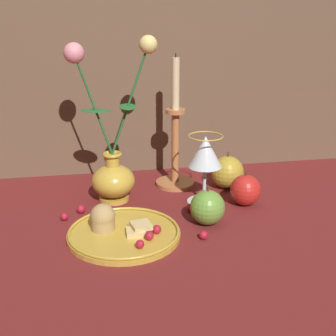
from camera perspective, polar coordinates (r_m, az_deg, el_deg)
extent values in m
plane|color=maroon|center=(1.04, -1.77, -5.54)|extent=(2.40, 2.40, 0.00)
cylinder|color=gold|center=(1.11, -6.60, -3.66)|extent=(0.07, 0.07, 0.01)
ellipsoid|color=gold|center=(1.10, -6.69, -1.56)|extent=(0.10, 0.10, 0.08)
cylinder|color=gold|center=(1.08, -6.78, 0.71)|extent=(0.03, 0.03, 0.04)
torus|color=gold|center=(1.08, -6.82, 1.67)|extent=(0.04, 0.04, 0.01)
cylinder|color=#23662D|center=(1.05, -9.03, 7.51)|extent=(0.08, 0.01, 0.23)
ellipsoid|color=#23662D|center=(1.05, -8.80, 6.91)|extent=(0.08, 0.06, 0.00)
sphere|color=pink|center=(1.03, -11.40, 13.58)|extent=(0.04, 0.04, 0.04)
cylinder|color=#23662D|center=(1.05, -4.70, 8.12)|extent=(0.09, 0.01, 0.24)
ellipsoid|color=#23662D|center=(1.05, -4.92, 7.46)|extent=(0.04, 0.07, 0.00)
sphere|color=#EFD67A|center=(1.04, -2.43, 14.82)|extent=(0.04, 0.04, 0.04)
cylinder|color=gold|center=(0.94, -5.38, -8.09)|extent=(0.23, 0.23, 0.01)
torus|color=gold|center=(0.94, -5.40, -7.66)|extent=(0.22, 0.22, 0.01)
cylinder|color=tan|center=(0.95, -7.92, -6.60)|extent=(0.05, 0.05, 0.03)
sphere|color=tan|center=(0.95, -7.96, -5.82)|extent=(0.05, 0.05, 0.05)
cube|color=#DBBC7A|center=(0.93, -3.94, -7.76)|extent=(0.04, 0.04, 0.01)
cube|color=#DBBC7A|center=(0.93, -3.31, -7.01)|extent=(0.04, 0.04, 0.01)
sphere|color=#AD192D|center=(0.88, -3.44, -9.25)|extent=(0.02, 0.02, 0.02)
sphere|color=#AD192D|center=(0.91, -2.29, -8.26)|extent=(0.02, 0.02, 0.02)
sphere|color=#AD192D|center=(0.93, -1.37, -7.49)|extent=(0.02, 0.02, 0.02)
cylinder|color=silver|center=(1.10, 4.40, -4.02)|extent=(0.08, 0.08, 0.00)
cylinder|color=silver|center=(1.09, 4.46, -1.90)|extent=(0.01, 0.01, 0.08)
cone|color=silver|center=(1.06, 4.57, 2.02)|extent=(0.08, 0.08, 0.07)
cone|color=#E5CC66|center=(1.06, 4.55, 1.47)|extent=(0.07, 0.07, 0.05)
torus|color=gold|center=(1.05, 4.62, 3.89)|extent=(0.08, 0.08, 0.00)
cylinder|color=#B77042|center=(1.20, 0.87, -1.86)|extent=(0.10, 0.10, 0.01)
cylinder|color=#B77042|center=(1.17, 0.89, 2.44)|extent=(0.02, 0.02, 0.18)
cylinder|color=#B77042|center=(1.14, 0.92, 6.95)|extent=(0.05, 0.05, 0.01)
cylinder|color=beige|center=(1.13, 0.94, 10.23)|extent=(0.02, 0.02, 0.12)
cylinder|color=black|center=(1.12, 0.96, 13.57)|extent=(0.00, 0.00, 0.01)
sphere|color=red|center=(1.09, 9.42, -2.67)|extent=(0.07, 0.07, 0.07)
cylinder|color=#4C3319|center=(1.07, 9.54, -0.60)|extent=(0.00, 0.00, 0.01)
sphere|color=#B2932D|center=(1.18, 7.25, -0.50)|extent=(0.08, 0.08, 0.08)
cylinder|color=#4C3319|center=(1.16, 7.35, 1.68)|extent=(0.00, 0.00, 0.01)
sphere|color=#669938|center=(0.98, 4.84, -4.82)|extent=(0.07, 0.07, 0.07)
cylinder|color=#4C3319|center=(0.97, 4.91, -2.50)|extent=(0.00, 0.00, 0.01)
sphere|color=#AD192D|center=(1.06, -10.56, -4.94)|extent=(0.02, 0.02, 0.02)
sphere|color=#AD192D|center=(1.05, 2.76, -4.87)|extent=(0.02, 0.02, 0.02)
sphere|color=#AD192D|center=(1.03, -12.53, -5.71)|extent=(0.02, 0.02, 0.02)
sphere|color=#AD192D|center=(0.93, 4.35, -8.16)|extent=(0.02, 0.02, 0.02)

